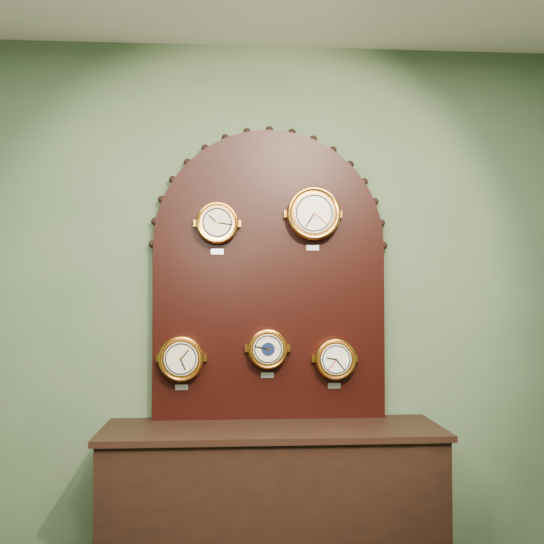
{
  "coord_description": "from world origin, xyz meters",
  "views": [
    {
      "loc": [
        -0.21,
        -0.91,
        1.47
      ],
      "look_at": [
        0.0,
        2.25,
        1.58
      ],
      "focal_mm": 42.64,
      "sensor_mm": 36.0,
      "label": 1
    }
  ],
  "objects": [
    {
      "name": "roman_clock",
      "position": [
        -0.27,
        2.38,
        1.83
      ],
      "size": [
        0.21,
        0.08,
        0.26
      ],
      "color": "orange",
      "rests_on": "display_board"
    },
    {
      "name": "tide_clock",
      "position": [
        0.33,
        2.38,
        1.14
      ],
      "size": [
        0.21,
        0.08,
        0.26
      ],
      "color": "orange",
      "rests_on": "display_board"
    },
    {
      "name": "hygrometer",
      "position": [
        -0.45,
        2.38,
        1.15
      ],
      "size": [
        0.23,
        0.08,
        0.28
      ],
      "color": "orange",
      "rests_on": "display_board"
    },
    {
      "name": "shop_counter",
      "position": [
        0.0,
        2.23,
        0.4
      ],
      "size": [
        1.6,
        0.5,
        0.8
      ],
      "primitive_type": "cube",
      "color": "black",
      "rests_on": "ground_plane"
    },
    {
      "name": "wall_back",
      "position": [
        0.0,
        2.5,
        1.4
      ],
      "size": [
        4.0,
        0.0,
        4.0
      ],
      "primitive_type": "plane",
      "rotation": [
        1.57,
        0.0,
        0.0
      ],
      "color": "#465E40",
      "rests_on": "ground"
    },
    {
      "name": "barometer",
      "position": [
        -0.01,
        2.38,
        1.19
      ],
      "size": [
        0.2,
        0.08,
        0.25
      ],
      "color": "orange",
      "rests_on": "display_board"
    },
    {
      "name": "arabic_clock",
      "position": [
        0.22,
        2.38,
        1.89
      ],
      "size": [
        0.28,
        0.08,
        0.32
      ],
      "color": "orange",
      "rests_on": "display_board"
    },
    {
      "name": "display_board",
      "position": [
        0.0,
        2.45,
        1.63
      ],
      "size": [
        1.26,
        0.06,
        1.53
      ],
      "color": "black",
      "rests_on": "shop_counter"
    }
  ]
}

